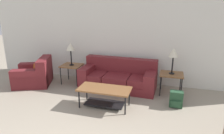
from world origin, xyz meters
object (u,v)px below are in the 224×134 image
Objects in this scene: coffee_table at (104,93)px; couch at (118,78)px; table_lamp_left at (71,47)px; table_lamp_right at (174,54)px; backpack at (176,99)px; side_table_left at (72,67)px; side_table_right at (171,76)px; armchair at (35,75)px.

couch is at bearing 88.80° from coffee_table.
table_lamp_left is 2.89m from table_lamp_right.
table_lamp_right is 1.76× the size of backpack.
side_table_left is 1.55× the size of backpack.
table_lamp_left reaches higher than side_table_right.
table_lamp_right reaches higher than backpack.
couch reaches higher than coffee_table.
side_table_left is 2.89m from side_table_right.
armchair is 1.13m from side_table_left.
armchair is (-2.47, -0.44, -0.01)m from couch.
table_lamp_right reaches higher than side_table_left.
side_table_left reaches higher than backpack.
couch is 3.59× the size of side_table_left.
coffee_table is at bearing -39.66° from side_table_left.
table_lamp_left reaches higher than side_table_left.
table_lamp_left is 1.00× the size of table_lamp_right.
armchair is at bearing -174.02° from side_table_right.
table_lamp_left is at bearing 21.77° from armchair.
coffee_table is (-0.03, -1.20, 0.04)m from couch.
armchair is 2.11× the size of side_table_right.
armchair is 3.28× the size of backpack.
armchair is at bearing 175.51° from backpack.
table_lamp_right reaches higher than coffee_table.
table_lamp_left is at bearing 140.34° from coffee_table.
table_lamp_left is at bearing -178.99° from couch.
side_table_left is 0.88× the size of table_lamp_left.
backpack is at bearing -13.55° from side_table_left.
coffee_table is 2.01× the size of side_table_left.
coffee_table is 1.89m from side_table_right.
table_lamp_left is at bearing 180.00° from side_table_right.
couch is at bearing 178.99° from side_table_right.
side_table_left and side_table_right have the same top height.
table_lamp_right is (0.00, 0.00, 0.59)m from side_table_right.
couch is at bearing 154.42° from backpack.
side_table_right is at bearing -0.00° from table_lamp_left.
coffee_table is at bearing -91.20° from couch.
couch is at bearing 178.99° from table_lamp_right.
coffee_table is 2.03m from table_lamp_right.
coffee_table is at bearing -141.26° from side_table_right.
couch is 1.75m from backpack.
table_lamp_left is (-2.89, 0.00, 0.59)m from side_table_right.
coffee_table is (2.45, -0.77, 0.05)m from armchair.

